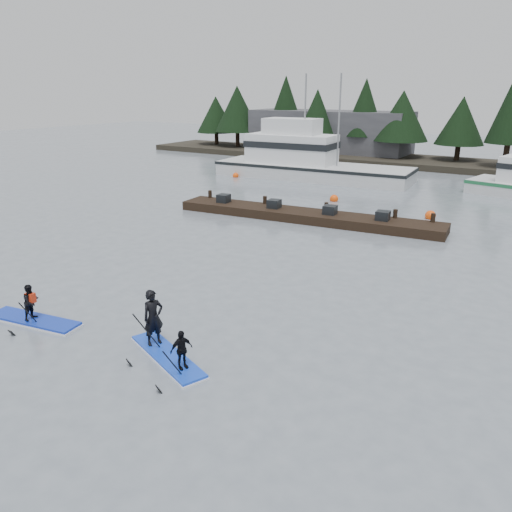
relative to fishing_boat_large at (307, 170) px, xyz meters
The scene contains 11 objects.
ground 30.61m from the fishing_boat_large, 72.23° to the right, with size 160.00×160.00×0.00m, color slate.
far_shore 15.90m from the fishing_boat_large, 54.01° to the left, with size 70.00×8.00×0.60m, color #2D281E.
treeline 15.91m from the fishing_boat_large, 54.01° to the left, with size 60.00×4.00×8.00m, color black, non-canonical shape.
waterfront_building 15.67m from the fishing_boat_large, 107.42° to the left, with size 18.00×6.00×5.00m, color #4C4C51.
fishing_boat_large is the anchor object (origin of this frame).
floating_dock 14.76m from the fishing_boat_large, 63.77° to the right, with size 15.83×2.11×0.53m, color black.
buoy_b 9.52m from the fishing_boat_large, 52.03° to the right, with size 0.57×0.57×0.57m, color #FF4F0C.
buoy_a 6.20m from the fishing_boat_large, 151.12° to the right, with size 0.50×0.50×0.50m, color #FF4F0C.
buoy_d 15.52m from the fishing_boat_large, 35.30° to the right, with size 0.63×0.63×0.63m, color #FF4F0C.
paddleboard_solo 30.47m from the fishing_boat_large, 80.53° to the right, with size 3.42×1.35×1.79m.
paddleboard_duo 31.12m from the fishing_boat_large, 70.95° to the right, with size 3.32×1.98×2.33m.
Camera 1 is at (9.80, -9.65, 7.30)m, focal length 35.00 mm.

